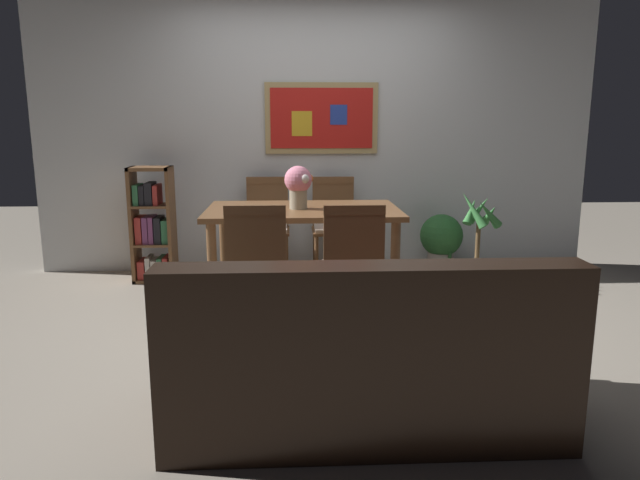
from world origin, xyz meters
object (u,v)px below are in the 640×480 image
(dining_chair_near_right, at_px, (352,260))
(bookshelf, at_px, (153,229))
(dining_table, at_px, (303,221))
(dining_chair_near_left, at_px, (257,260))
(dining_chair_far_right, at_px, (334,219))
(potted_ivy, at_px, (441,241))
(tv_remote, at_px, (352,208))
(flower_vase, at_px, (299,184))
(leather_couch, at_px, (363,361))
(potted_palm, at_px, (478,249))
(dining_chair_far_left, at_px, (267,219))

(dining_chair_near_right, height_order, bookshelf, bookshelf)
(dining_table, xyz_separation_m, dining_chair_near_left, (-0.31, -0.80, -0.12))
(dining_chair_far_right, distance_m, potted_ivy, 1.02)
(dining_chair_far_right, bearing_deg, dining_chair_near_right, -90.04)
(tv_remote, bearing_deg, dining_chair_far_right, 95.33)
(dining_table, distance_m, flower_vase, 0.29)
(leather_couch, height_order, potted_palm, potted_palm)
(dining_chair_far_left, relative_size, potted_ivy, 1.55)
(bookshelf, relative_size, potted_ivy, 1.75)
(dining_chair_far_right, relative_size, bookshelf, 0.89)
(dining_chair_far_left, xyz_separation_m, dining_chair_far_right, (0.61, -0.02, 0.00))
(dining_chair_near_left, distance_m, tv_remote, 1.04)
(dining_table, xyz_separation_m, dining_chair_far_left, (-0.31, 0.81, -0.12))
(dining_table, distance_m, leather_couch, 1.95)
(dining_chair_near_left, height_order, dining_chair_near_right, same)
(potted_ivy, xyz_separation_m, tv_remote, (-0.92, -0.83, 0.44))
(potted_ivy, distance_m, potted_palm, 0.45)
(dining_chair_near_right, bearing_deg, potted_palm, 44.63)
(dining_chair_far_right, height_order, potted_palm, dining_chair_far_right)
(dining_chair_far_right, distance_m, bookshelf, 1.62)
(dining_chair_far_right, distance_m, flower_vase, 0.97)
(dining_chair_far_left, height_order, dining_chair_near_left, same)
(dining_chair_near_right, distance_m, potted_palm, 1.72)
(dining_chair_near_right, distance_m, leather_couch, 1.11)
(dining_chair_far_left, height_order, tv_remote, dining_chair_far_left)
(flower_vase, bearing_deg, dining_table, 36.65)
(dining_chair_near_left, height_order, dining_chair_far_right, same)
(leather_couch, bearing_deg, potted_palm, 60.82)
(flower_vase, bearing_deg, dining_chair_near_left, -109.97)
(potted_ivy, bearing_deg, flower_vase, -149.14)
(tv_remote, bearing_deg, dining_table, 171.53)
(dining_chair_near_right, bearing_deg, bookshelf, 136.63)
(potted_ivy, bearing_deg, dining_chair_near_right, -122.14)
(dining_chair_near_left, height_order, tv_remote, dining_chair_near_left)
(dining_table, distance_m, dining_chair_far_right, 0.86)
(potted_ivy, bearing_deg, leather_couch, -111.60)
(dining_table, height_order, dining_chair_far_left, dining_chair_far_left)
(potted_ivy, distance_m, flower_vase, 1.67)
(dining_table, xyz_separation_m, potted_ivy, (1.30, 0.77, -0.33))
(leather_couch, height_order, tv_remote, leather_couch)
(dining_table, height_order, potted_palm, potted_palm)
(dining_chair_near_left, distance_m, leather_couch, 1.26)
(dining_chair_near_right, distance_m, potted_ivy, 1.89)
(potted_palm, bearing_deg, leather_couch, -119.18)
(dining_table, xyz_separation_m, flower_vase, (-0.03, -0.02, 0.29))
(bookshelf, relative_size, potted_palm, 1.21)
(bookshelf, distance_m, tv_remote, 1.89)
(potted_palm, height_order, tv_remote, potted_palm)
(flower_vase, bearing_deg, dining_chair_far_right, 67.92)
(dining_chair_far_left, distance_m, potted_palm, 1.89)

